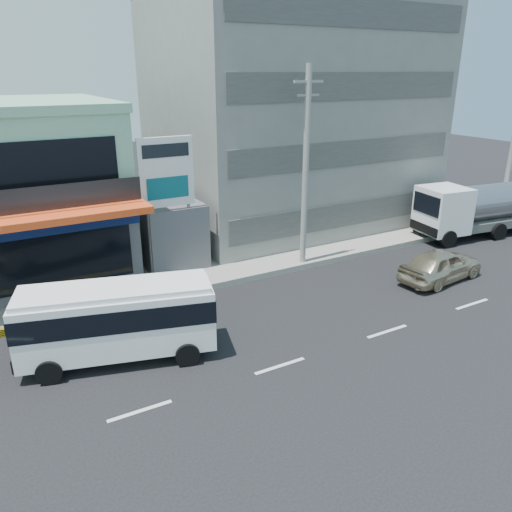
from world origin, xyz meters
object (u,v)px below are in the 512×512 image
Objects in this scene: concrete_building at (290,115)px; tanker_truck at (475,208)px; utility_pole_near at (306,169)px; satellite_dish at (166,199)px; sedan at (441,265)px; minibus at (117,317)px; billboard at (167,180)px.

concrete_building reaches higher than tanker_truck.
satellite_dish is at bearing 149.04° from utility_pole_near.
satellite_dish is 0.32× the size of sedan.
concrete_building is at bearing 38.68° from minibus.
billboard is at bearing -105.52° from satellite_dish.
satellite_dish reaches higher than minibus.
satellite_dish is 9.26m from minibus.
billboard reaches higher than minibus.
sedan is (0.84, -12.38, -6.20)m from concrete_building.
minibus is at bearing -158.75° from utility_pole_near.
concrete_building is 13.87m from sedan.
satellite_dish is (-10.00, -4.00, -3.42)m from concrete_building.
concrete_building is at bearing 62.24° from utility_pole_near.
billboard is at bearing 164.52° from utility_pole_near.
billboard reaches higher than sedan.
concrete_building is 2.29× the size of minibus.
billboard is 0.99× the size of minibus.
minibus is 1.48× the size of sedan.
billboard is 19.10m from tanker_truck.
sedan is (11.34, -6.58, -4.12)m from billboard.
concrete_building is 8.79m from utility_pole_near.
minibus is 23.07m from tanker_truck.
sedan is at bearing -86.10° from concrete_building.
tanker_truck is (18.15, -4.45, -1.82)m from satellite_dish.
satellite_dish reaches higher than sedan.
billboard is 6.75m from utility_pole_near.
utility_pole_near reaches higher than sedan.
minibus is at bearing -125.08° from billboard.
billboard is at bearing 54.15° from sedan.
satellite_dish is 0.15× the size of utility_pole_near.
utility_pole_near reaches higher than satellite_dish.
billboard is at bearing -151.08° from concrete_building.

